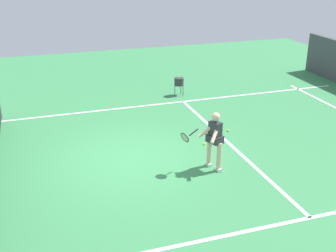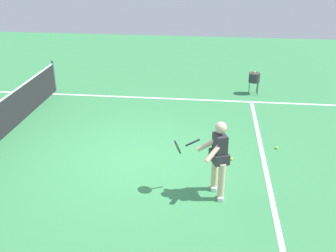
% 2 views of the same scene
% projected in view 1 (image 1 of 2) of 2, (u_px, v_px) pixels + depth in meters
% --- Properties ---
extents(ground_plane, '(27.21, 27.21, 0.00)m').
position_uv_depth(ground_plane, '(132.00, 158.00, 11.66)').
color(ground_plane, '#38844C').
extents(service_line_marking, '(7.91, 0.10, 0.01)m').
position_uv_depth(service_line_marking, '(229.00, 143.00, 12.51)').
color(service_line_marking, white).
rests_on(service_line_marking, ground).
extents(sideline_left_marking, '(0.10, 18.93, 0.01)m').
position_uv_depth(sideline_left_marking, '(180.00, 245.00, 8.19)').
color(sideline_left_marking, white).
rests_on(sideline_left_marking, ground).
extents(sideline_right_marking, '(0.10, 18.93, 0.01)m').
position_uv_depth(sideline_right_marking, '(106.00, 110.00, 15.13)').
color(sideline_right_marking, white).
rests_on(sideline_right_marking, ground).
extents(tennis_player, '(0.67, 1.10, 1.55)m').
position_uv_depth(tennis_player, '(214.00, 139.00, 10.77)').
color(tennis_player, beige).
rests_on(tennis_player, ground).
extents(tennis_ball_near, '(0.07, 0.07, 0.07)m').
position_uv_depth(tennis_ball_near, '(228.00, 130.00, 13.34)').
color(tennis_ball_near, '#D1E533').
rests_on(tennis_ball_near, ground).
extents(tennis_ball_mid, '(0.07, 0.07, 0.07)m').
position_uv_depth(tennis_ball_mid, '(204.00, 144.00, 12.42)').
color(tennis_ball_mid, '#D1E533').
rests_on(tennis_ball_mid, ground).
extents(ball_hopper, '(0.36, 0.36, 0.74)m').
position_uv_depth(ball_hopper, '(179.00, 82.00, 16.50)').
color(ball_hopper, '#333338').
rests_on(ball_hopper, ground).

